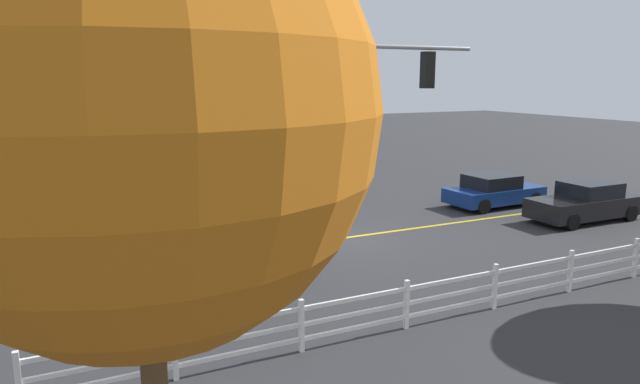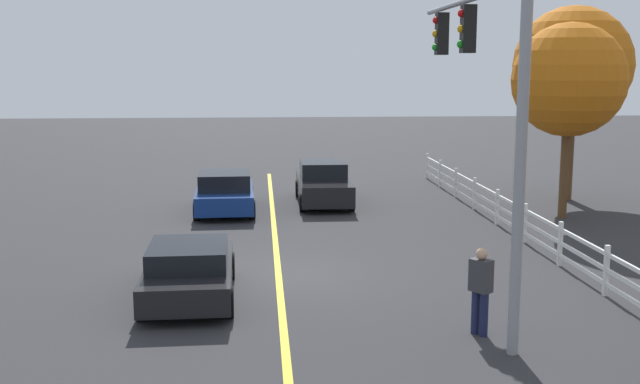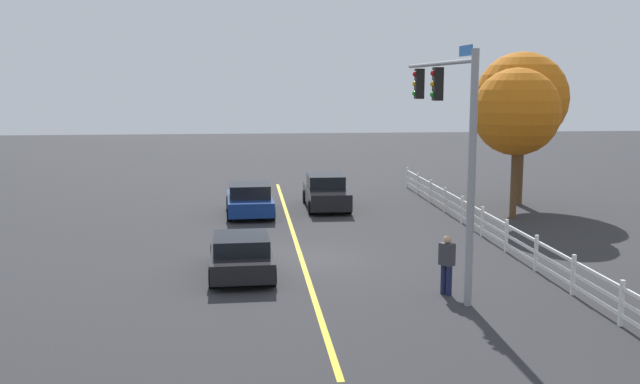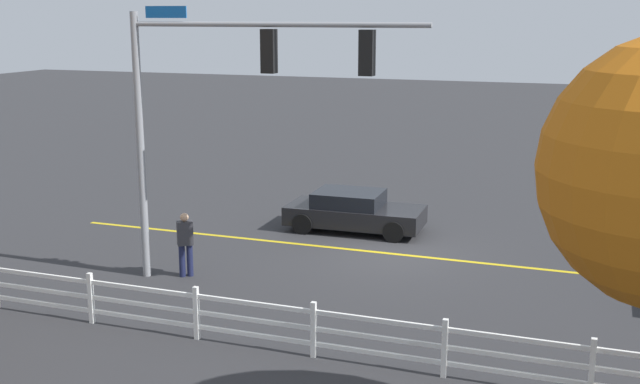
% 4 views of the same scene
% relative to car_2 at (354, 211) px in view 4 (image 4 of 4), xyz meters
% --- Properties ---
extents(ground_plane, '(120.00, 120.00, 0.00)m').
position_rel_car_2_xyz_m(ground_plane, '(-1.65, 1.99, -0.62)').
color(ground_plane, '#2D2D30').
extents(lane_center_stripe, '(28.00, 0.16, 0.01)m').
position_rel_car_2_xyz_m(lane_center_stripe, '(-5.65, 1.99, -0.62)').
color(lane_center_stripe, gold).
rests_on(lane_center_stripe, ground_plane).
extents(signal_assembly, '(7.41, 0.37, 6.84)m').
position_rel_car_2_xyz_m(signal_assembly, '(1.42, 5.99, 4.20)').
color(signal_assembly, gray).
rests_on(signal_assembly, ground_plane).
extents(car_2, '(4.28, 2.04, 1.26)m').
position_rel_car_2_xyz_m(car_2, '(0.00, 0.00, 0.00)').
color(car_2, black).
rests_on(car_2, ground_plane).
extents(pedestrian, '(0.48, 0.44, 1.69)m').
position_rel_car_2_xyz_m(pedestrian, '(2.76, 5.68, 0.30)').
color(pedestrian, '#191E3F').
rests_on(pedestrian, ground_plane).
extents(white_rail_fence, '(26.10, 0.10, 1.15)m').
position_rel_car_2_xyz_m(white_rail_fence, '(-4.65, 9.18, -0.02)').
color(white_rail_fence, white).
rests_on(white_rail_fence, ground_plane).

